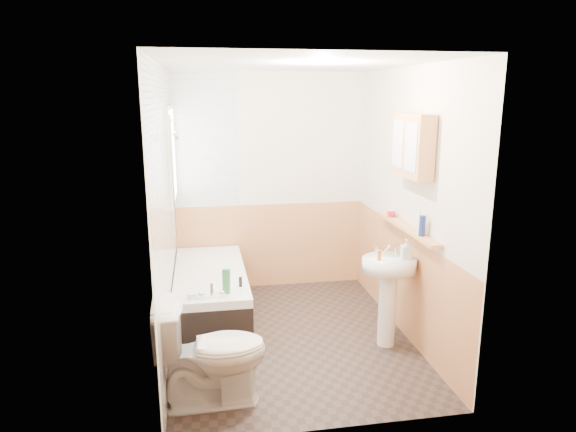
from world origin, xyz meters
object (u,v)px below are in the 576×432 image
Objects in this scene: toilet at (211,352)px; pine_shelf at (406,228)px; sink at (388,283)px; bathtub at (211,294)px; medicine_cabinet at (412,145)px.

pine_shelf is (1.80, 0.78, 0.67)m from toilet.
pine_shelf reaches higher than toilet.
toilet is at bearing -153.49° from sink.
pine_shelf is (1.77, -0.69, 0.79)m from bathtub.
pine_shelf is (0.20, 0.14, 0.47)m from sink.
medicine_cabinet is at bearing -105.89° from pine_shelf.
pine_shelf is 2.09× the size of medicine_cabinet.
sink is 0.76× the size of pine_shelf.
toilet reaches higher than bathtub.
bathtub is 2.01× the size of toilet.
medicine_cabinet is (0.17, 0.04, 1.23)m from sink.
toilet is at bearing -156.47° from pine_shelf.
sink is at bearing -145.47° from pine_shelf.
toilet is 2.37m from medicine_cabinet.
pine_shelf is at bearing -68.34° from toilet.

